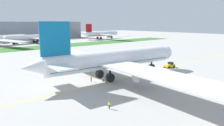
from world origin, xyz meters
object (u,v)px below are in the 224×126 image
(ground_crew_marshaller_front, at_px, (103,79))
(parked_airliner_far_outer, at_px, (101,34))
(pushback_tug, at_px, (170,65))
(ground_crew_wingwalker_starboard, at_px, (109,104))
(ground_crew_wingwalker_port, at_px, (91,78))
(service_truck_baggage_loader, at_px, (90,57))
(airliner_foreground, at_px, (112,60))
(parked_airliner_far_right, at_px, (32,37))

(ground_crew_marshaller_front, relative_size, parked_airliner_far_outer, 0.02)
(pushback_tug, bearing_deg, ground_crew_wingwalker_starboard, -160.61)
(ground_crew_wingwalker_starboard, distance_m, parked_airliner_far_outer, 187.36)
(ground_crew_wingwalker_port, distance_m, service_truck_baggage_loader, 35.80)
(ground_crew_wingwalker_starboard, xyz_separation_m, parked_airliner_far_outer, (114.56, 148.19, 4.33))
(airliner_foreground, height_order, parked_airliner_far_right, airliner_foreground)
(parked_airliner_far_right, bearing_deg, ground_crew_wingwalker_starboard, -105.70)
(pushback_tug, height_order, service_truck_baggage_loader, service_truck_baggage_loader)
(parked_airliner_far_outer, bearing_deg, ground_crew_marshaller_front, -127.96)
(ground_crew_wingwalker_port, relative_size, service_truck_baggage_loader, 0.33)
(parked_airliner_far_right, bearing_deg, service_truck_baggage_loader, -96.85)
(ground_crew_wingwalker_port, relative_size, parked_airliner_far_outer, 0.02)
(ground_crew_wingwalker_starboard, height_order, service_truck_baggage_loader, service_truck_baggage_loader)
(ground_crew_wingwalker_starboard, bearing_deg, ground_crew_wingwalker_port, 64.27)
(pushback_tug, xyz_separation_m, parked_airliner_far_right, (-2.26, 133.74, 3.94))
(airliner_foreground, bearing_deg, ground_crew_marshaller_front, -165.41)
(parked_airliner_far_outer, bearing_deg, ground_crew_wingwalker_starboard, -127.70)
(ground_crew_marshaller_front, height_order, parked_airliner_far_right, parked_airliner_far_right)
(service_truck_baggage_loader, bearing_deg, parked_airliner_far_right, 83.15)
(airliner_foreground, relative_size, parked_airliner_far_outer, 1.11)
(airliner_foreground, relative_size, ground_crew_wingwalker_port, 49.58)
(ground_crew_wingwalker_port, distance_m, ground_crew_wingwalker_starboard, 21.30)
(pushback_tug, distance_m, ground_crew_marshaller_front, 32.25)
(service_truck_baggage_loader, xyz_separation_m, parked_airliner_far_outer, (84.70, 99.73, 3.85))
(airliner_foreground, bearing_deg, pushback_tug, -4.78)
(parked_airliner_far_right, bearing_deg, airliner_foreground, -101.03)
(airliner_foreground, height_order, pushback_tug, airliner_foreground)
(airliner_foreground, relative_size, parked_airliner_far_right, 1.13)
(airliner_foreground, xyz_separation_m, ground_crew_wingwalker_starboard, (-16.37, -17.90, -4.95))
(pushback_tug, relative_size, service_truck_baggage_loader, 1.19)
(pushback_tug, distance_m, ground_crew_wingwalker_port, 35.18)
(ground_crew_wingwalker_port, bearing_deg, ground_crew_marshaller_front, -41.28)
(parked_airliner_far_right, bearing_deg, pushback_tug, -89.03)
(ground_crew_wingwalker_port, xyz_separation_m, parked_airliner_far_right, (32.72, 130.12, 3.86))
(ground_crew_marshaller_front, relative_size, service_truck_baggage_loader, 0.30)
(ground_crew_marshaller_front, height_order, parked_airliner_far_outer, parked_airliner_far_outer)
(pushback_tug, relative_size, ground_crew_marshaller_front, 4.04)
(ground_crew_wingwalker_port, xyz_separation_m, parked_airliner_far_outer, (105.31, 129.01, 4.31))
(ground_crew_wingwalker_port, xyz_separation_m, service_truck_baggage_loader, (20.60, 29.27, 0.46))
(airliner_foreground, bearing_deg, parked_airliner_far_outer, 53.00)
(ground_crew_wingwalker_starboard, bearing_deg, airliner_foreground, 47.56)
(parked_airliner_far_right, distance_m, parked_airliner_far_outer, 72.59)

